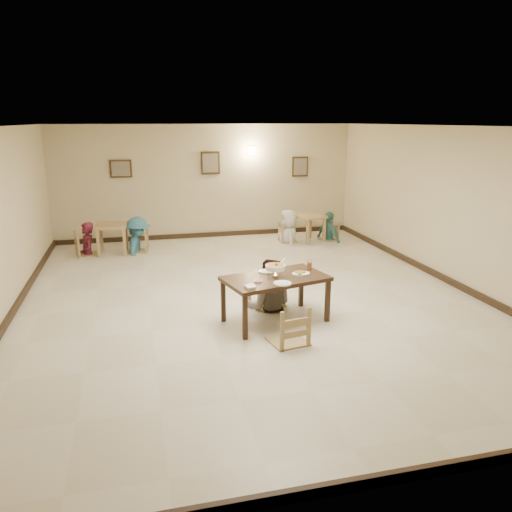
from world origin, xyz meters
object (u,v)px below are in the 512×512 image
object	(u,v)px
bg_table_left	(112,230)
bg_diner_b	(136,217)
main_diner	(269,259)
drink_glass	(309,265)
bg_chair_lr	(137,232)
bg_chair_rl	(288,224)
main_table	(276,282)
bg_chair_rr	(329,224)
bg_diner_d	(330,212)
bg_chair_ll	(86,233)
chair_far	(267,276)
bg_diner_a	(85,223)
chair_near	(288,307)
curry_warmer	(275,267)
bg_diner_c	(289,210)
bg_table_right	(309,220)

from	to	relation	value
bg_table_left	bg_diner_b	distance (m)	0.65
main_diner	drink_glass	distance (m)	0.68
bg_chair_lr	bg_diner_b	world-z (taller)	bg_diner_b
drink_glass	bg_chair_rl	distance (m)	4.97
main_table	bg_chair_lr	bearing A→B (deg)	98.23
bg_chair_rr	bg_diner_d	bearing A→B (deg)	158.92
bg_chair_rr	bg_chair_ll	bearing A→B (deg)	-110.36
chair_far	bg_diner_a	xyz separation A→B (m)	(-3.26, 4.23, 0.25)
chair_near	curry_warmer	distance (m)	0.85
bg_table_left	bg_chair_rl	xyz separation A→B (m)	(4.43, 0.13, -0.11)
bg_chair_rr	bg_diner_d	world-z (taller)	bg_diner_d
chair_far	drink_glass	bearing A→B (deg)	-56.43
chair_far	chair_near	distance (m)	1.50
bg_chair_lr	curry_warmer	bearing A→B (deg)	29.73
bg_chair_rr	bg_diner_a	world-z (taller)	bg_diner_a
bg_chair_lr	bg_chair_rl	world-z (taller)	bg_chair_lr
bg_chair_ll	bg_diner_d	bearing A→B (deg)	-103.66
bg_chair_rl	bg_diner_c	xyz separation A→B (m)	(0.00, -0.00, 0.38)
main_diner	bg_diner_c	distance (m)	4.80
main_diner	curry_warmer	xyz separation A→B (m)	(-0.08, -0.63, 0.05)
drink_glass	bg_chair_lr	bearing A→B (deg)	119.63
bg_diner_a	bg_diner_d	bearing A→B (deg)	78.15
chair_near	bg_chair_ll	xyz separation A→B (m)	(-3.17, 5.73, -0.01)
chair_far	bg_table_right	xyz separation A→B (m)	(2.31, 4.33, 0.02)
chair_far	bg_table_right	world-z (taller)	chair_far
bg_table_right	bg_chair_rr	bearing A→B (deg)	-2.04
bg_table_left	bg_diner_c	size ratio (longest dim) A/B	0.45
drink_glass	bg_chair_ll	world-z (taller)	bg_chair_ll
drink_glass	bg_diner_c	xyz separation A→B (m)	(1.16, 4.82, 0.03)
chair_near	bg_chair_rr	bearing A→B (deg)	-126.86
drink_glass	bg_chair_lr	size ratio (longest dim) A/B	0.16
bg_diner_b	bg_diner_c	bearing A→B (deg)	-79.79
main_table	bg_diner_d	size ratio (longest dim) A/B	1.14
bg_chair_rl	bg_diner_a	world-z (taller)	bg_diner_a
main_diner	bg_table_right	distance (m)	5.00
bg_table_right	bg_diner_d	distance (m)	0.60
curry_warmer	bg_chair_lr	distance (m)	5.42
bg_chair_lr	bg_diner_d	size ratio (longest dim) A/B	0.64
chair_near	bg_diner_a	size ratio (longest dim) A/B	0.69
main_diner	bg_table_left	world-z (taller)	main_diner
chair_near	bg_chair_ll	distance (m)	6.55
bg_diner_b	curry_warmer	bearing A→B (deg)	-149.28
bg_table_right	bg_chair_rr	distance (m)	0.57
bg_chair_lr	main_table	bearing A→B (deg)	29.95
chair_near	bg_chair_ll	bearing A→B (deg)	-70.96
bg_chair_rl	bg_diner_a	distance (m)	5.03
bg_diner_d	chair_far	bearing A→B (deg)	129.47
bg_table_right	bg_diner_d	bearing A→B (deg)	-2.04
main_table	bg_chair_rl	size ratio (longest dim) A/B	1.85
bg_table_right	bg_chair_lr	bearing A→B (deg)	-179.25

